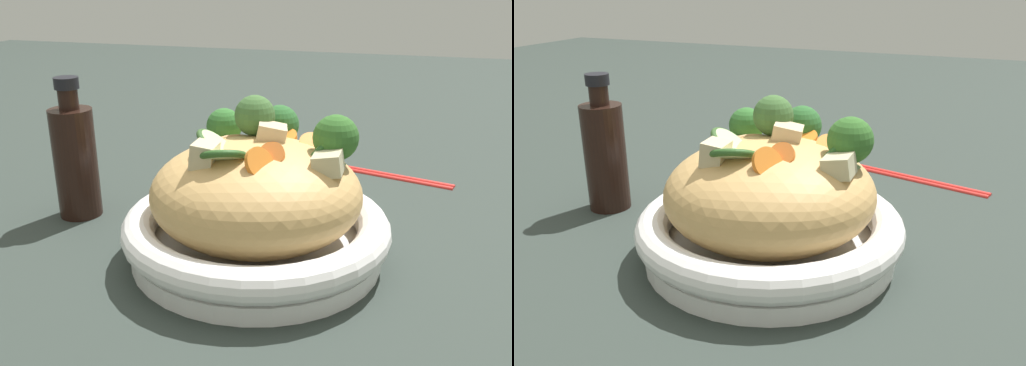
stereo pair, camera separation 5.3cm
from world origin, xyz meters
The scene contains 9 objects.
ground_plane centered at (0.00, 0.00, 0.00)m, with size 3.00×3.00×0.00m, color #2B342F.
serving_bowl centered at (0.00, 0.00, 0.03)m, with size 0.26×0.26×0.05m.
noodle_heap centered at (0.00, 0.00, 0.07)m, with size 0.20×0.20×0.10m.
broccoli_florets centered at (-0.01, -0.05, 0.12)m, with size 0.17×0.12×0.07m.
carrot_coins centered at (-0.02, -0.02, 0.11)m, with size 0.08×0.14×0.03m.
zucchini_slices centered at (0.00, 0.01, 0.11)m, with size 0.14×0.11×0.04m.
chicken_chunks centered at (-0.02, 0.01, 0.11)m, with size 0.13×0.09×0.04m.
soy_sauce_bottle centered at (0.22, -0.04, 0.07)m, with size 0.05×0.05×0.16m.
chopsticks_pair centered at (-0.09, -0.28, 0.00)m, with size 0.22×0.07×0.01m.
Camera 2 is at (-0.19, 0.46, 0.27)m, focal length 39.22 mm.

